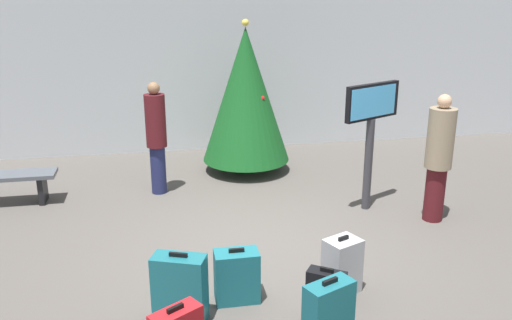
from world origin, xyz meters
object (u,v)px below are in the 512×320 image
at_px(suitcase_6, 326,297).
at_px(flight_info_kiosk, 371,121).
at_px(traveller_0, 156,135).
at_px(suitcase_0, 237,276).
at_px(suitcase_5, 342,266).
at_px(holiday_tree, 246,95).
at_px(traveller_1, 439,156).
at_px(suitcase_2, 180,289).

bearing_deg(suitcase_6, flight_info_kiosk, 60.59).
relative_size(traveller_0, suitcase_6, 3.02).
bearing_deg(suitcase_0, suitcase_5, -1.78).
height_order(holiday_tree, suitcase_0, holiday_tree).
xyz_separation_m(holiday_tree, suitcase_5, (0.31, -4.15, -1.05)).
bearing_deg(holiday_tree, suitcase_6, -90.42).
distance_m(suitcase_0, suitcase_6, 0.95).
bearing_deg(traveller_0, traveller_1, -25.55).
xyz_separation_m(traveller_1, suitcase_5, (-1.89, -1.54, -0.64)).
distance_m(traveller_1, suitcase_0, 3.43).
bearing_deg(traveller_0, suitcase_2, -87.76).
distance_m(holiday_tree, suitcase_2, 4.69).
distance_m(traveller_1, suitcase_6, 3.10).
bearing_deg(suitcase_5, suitcase_0, 178.22).
bearing_deg(flight_info_kiosk, holiday_tree, 124.98).
bearing_deg(suitcase_2, traveller_0, 92.24).
height_order(suitcase_0, suitcase_2, suitcase_2).
bearing_deg(suitcase_2, suitcase_6, -12.05).
relative_size(traveller_0, suitcase_0, 2.98).
bearing_deg(suitcase_6, suitcase_5, 55.79).
bearing_deg(traveller_0, holiday_tree, 27.92).
bearing_deg(suitcase_0, holiday_tree, 78.80).
relative_size(traveller_0, suitcase_5, 2.76).
bearing_deg(suitcase_2, traveller_1, 25.89).
relative_size(holiday_tree, traveller_0, 1.49).
relative_size(flight_info_kiosk, suitcase_6, 3.17).
height_order(suitcase_5, suitcase_6, suitcase_5).
height_order(suitcase_0, suitcase_5, suitcase_5).
xyz_separation_m(flight_info_kiosk, suitcase_0, (-2.25, -2.07, -1.04)).
height_order(traveller_1, suitcase_6, traveller_1).
relative_size(flight_info_kiosk, suitcase_0, 3.13).
height_order(traveller_1, suitcase_5, traveller_1).
relative_size(flight_info_kiosk, suitcase_5, 2.89).
bearing_deg(traveller_1, suitcase_2, -154.11).
bearing_deg(suitcase_0, flight_info_kiosk, 42.59).
bearing_deg(suitcase_6, suitcase_0, 145.51).
xyz_separation_m(traveller_0, suitcase_0, (0.73, -3.29, -0.66)).
height_order(traveller_0, suitcase_2, traveller_0).
height_order(holiday_tree, suitcase_2, holiday_tree).
height_order(flight_info_kiosk, traveller_0, flight_info_kiosk).
bearing_deg(traveller_1, suitcase_6, -137.55).
bearing_deg(traveller_1, suitcase_0, -153.45).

